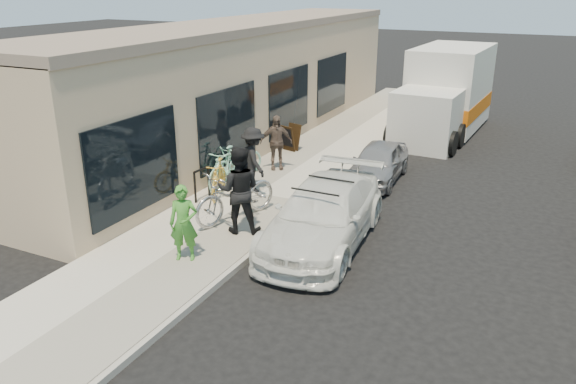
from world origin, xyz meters
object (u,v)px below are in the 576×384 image
(sedan_silver, at_px, (378,162))
(tandem_bike, at_px, (236,195))
(moving_truck, at_px, (446,96))
(cruiser_bike_a, at_px, (225,168))
(bystander_a, at_px, (253,160))
(sedan_white, at_px, (324,215))
(man_standing, at_px, (239,190))
(woman_rider, at_px, (184,223))
(bike_rack, at_px, (202,181))
(sandwich_board, at_px, (290,138))
(cruiser_bike_c, at_px, (219,179))
(bystander_b, at_px, (276,142))
(cruiser_bike_b, at_px, (239,161))

(sedan_silver, xyz_separation_m, tandem_bike, (-2.06, -4.58, 0.21))
(moving_truck, bearing_deg, cruiser_bike_a, -110.70)
(tandem_bike, height_order, bystander_a, bystander_a)
(sedan_white, xyz_separation_m, man_standing, (-1.83, -0.53, 0.46))
(woman_rider, xyz_separation_m, cruiser_bike_a, (-1.57, 4.06, -0.25))
(tandem_bike, relative_size, cruiser_bike_a, 1.29)
(bike_rack, height_order, sandwich_board, sandwich_board)
(sedan_silver, bearing_deg, cruiser_bike_c, -136.33)
(sedan_white, relative_size, bystander_a, 2.75)
(sandwich_board, bearing_deg, tandem_bike, -61.65)
(sandwich_board, xyz_separation_m, bystander_b, (0.48, -1.96, 0.38))
(bike_rack, distance_m, cruiser_bike_b, 1.94)
(cruiser_bike_b, bearing_deg, woman_rider, -57.55)
(sandwich_board, xyz_separation_m, cruiser_bike_b, (-0.13, -3.14, 0.05))
(moving_truck, relative_size, bystander_b, 3.98)
(cruiser_bike_b, relative_size, bystander_b, 1.15)
(man_standing, relative_size, cruiser_bike_a, 1.10)
(sandwich_board, distance_m, sedan_silver, 3.65)
(sedan_silver, relative_size, cruiser_bike_a, 1.80)
(cruiser_bike_c, height_order, bystander_b, bystander_b)
(man_standing, relative_size, bystander_a, 1.13)
(bystander_b, bearing_deg, woman_rider, -113.41)
(moving_truck, distance_m, bystander_a, 9.86)
(moving_truck, height_order, cruiser_bike_c, moving_truck)
(tandem_bike, bearing_deg, sedan_silver, 85.63)
(woman_rider, bearing_deg, cruiser_bike_b, 83.54)
(sedan_white, xyz_separation_m, moving_truck, (0.36, 11.22, 0.73))
(sedan_white, relative_size, tandem_bike, 2.07)
(tandem_bike, height_order, cruiser_bike_b, tandem_bike)
(moving_truck, xyz_separation_m, cruiser_bike_a, (-4.07, -9.36, -0.72))
(sedan_white, bearing_deg, sandwich_board, 117.45)
(bystander_b, bearing_deg, moving_truck, 31.55)
(bystander_b, bearing_deg, man_standing, -106.21)
(sedan_silver, relative_size, woman_rider, 2.05)
(sedan_white, distance_m, tandem_bike, 2.25)
(cruiser_bike_c, xyz_separation_m, bystander_b, (0.31, 2.72, 0.34))
(sandwich_board, height_order, woman_rider, woman_rider)
(sandwich_board, xyz_separation_m, moving_truck, (3.99, 5.39, 0.82))
(cruiser_bike_a, bearing_deg, sedan_silver, 34.62)
(tandem_bike, xyz_separation_m, cruiser_bike_c, (-1.21, 1.12, -0.13))
(tandem_bike, distance_m, cruiser_bike_a, 2.35)
(bystander_a, height_order, bystander_b, bystander_a)
(bike_rack, bearing_deg, woman_rider, -61.80)
(woman_rider, height_order, bystander_b, bystander_b)
(cruiser_bike_b, height_order, cruiser_bike_c, cruiser_bike_b)
(bike_rack, relative_size, cruiser_bike_b, 0.45)
(moving_truck, height_order, man_standing, moving_truck)
(sandwich_board, xyz_separation_m, tandem_bike, (1.38, -5.81, 0.17))
(tandem_bike, bearing_deg, bystander_b, 123.05)
(woman_rider, distance_m, cruiser_bike_c, 3.62)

